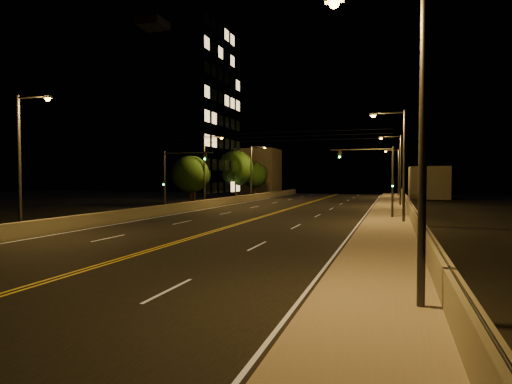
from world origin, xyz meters
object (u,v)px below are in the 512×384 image
(streetlight_4, at_px, (23,154))
(tree_0, at_px, (191,174))
(building_tower, at_px, (153,114))
(tree_3, at_px, (254,175))
(streetlight_6, at_px, (253,168))
(streetlight_0, at_px, (410,123))
(streetlight_1, at_px, (400,159))
(traffic_signal_right, at_px, (380,174))
(streetlight_5, at_px, (207,166))
(tree_1, at_px, (194,174))
(streetlight_3, at_px, (397,169))
(streetlight_2, at_px, (398,165))
(traffic_signal_left, at_px, (174,174))
(tree_2, at_px, (236,168))

(streetlight_4, relative_size, tree_0, 1.37)
(building_tower, relative_size, tree_3, 4.51)
(streetlight_6, relative_size, tree_3, 1.34)
(streetlight_0, distance_m, streetlight_6, 56.22)
(streetlight_1, distance_m, tree_3, 45.89)
(streetlight_1, relative_size, traffic_signal_right, 1.40)
(traffic_signal_right, bearing_deg, building_tower, 146.46)
(streetlight_5, height_order, tree_1, streetlight_5)
(streetlight_3, height_order, tree_3, streetlight_3)
(streetlight_1, xyz_separation_m, traffic_signal_right, (-1.51, 3.35, -1.08))
(traffic_signal_right, bearing_deg, streetlight_2, 84.51)
(traffic_signal_left, distance_m, tree_0, 11.09)
(streetlight_6, bearing_deg, tree_2, 147.86)
(streetlight_1, height_order, streetlight_2, same)
(tree_0, height_order, tree_3, tree_3)
(tree_1, relative_size, tree_2, 0.79)
(streetlight_3, relative_size, tree_0, 1.37)
(streetlight_2, relative_size, traffic_signal_left, 1.40)
(streetlight_2, bearing_deg, tree_2, 151.30)
(streetlight_2, height_order, tree_1, streetlight_2)
(traffic_signal_left, distance_m, tree_3, 35.94)
(streetlight_5, relative_size, building_tower, 0.30)
(streetlight_0, bearing_deg, tree_1, 122.20)
(streetlight_3, bearing_deg, tree_3, -164.34)
(streetlight_1, distance_m, tree_2, 41.44)
(streetlight_6, bearing_deg, streetlight_2, -28.07)
(streetlight_5, xyz_separation_m, tree_2, (-3.81, 19.70, 0.13))
(streetlight_6, distance_m, traffic_signal_right, 33.67)
(streetlight_4, height_order, tree_2, streetlight_4)
(tree_0, distance_m, tree_3, 25.25)
(streetlight_0, xyz_separation_m, tree_0, (-23.84, 35.34, -1.02))
(streetlight_2, xyz_separation_m, streetlight_6, (-21.40, 11.41, 0.00))
(building_tower, bearing_deg, streetlight_2, -11.71)
(streetlight_2, relative_size, streetlight_3, 1.00)
(tree_2, bearing_deg, streetlight_4, -85.24)
(traffic_signal_left, distance_m, tree_2, 29.98)
(tree_1, bearing_deg, streetlight_2, -5.56)
(streetlight_1, relative_size, streetlight_6, 1.00)
(tree_0, xyz_separation_m, tree_3, (-0.16, 25.25, 0.07))
(traffic_signal_left, bearing_deg, streetlight_4, -93.91)
(tree_1, height_order, tree_2, tree_2)
(streetlight_6, relative_size, traffic_signal_left, 1.40)
(tree_2, bearing_deg, streetlight_5, -79.05)
(tree_3, bearing_deg, streetlight_2, -39.83)
(streetlight_4, xyz_separation_m, streetlight_5, (0.00, 26.11, 0.00))
(streetlight_4, distance_m, traffic_signal_left, 16.33)
(streetlight_5, height_order, tree_0, streetlight_5)
(tree_1, bearing_deg, streetlight_3, 41.51)
(streetlight_4, bearing_deg, streetlight_5, 90.00)
(streetlight_4, distance_m, streetlight_5, 26.11)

